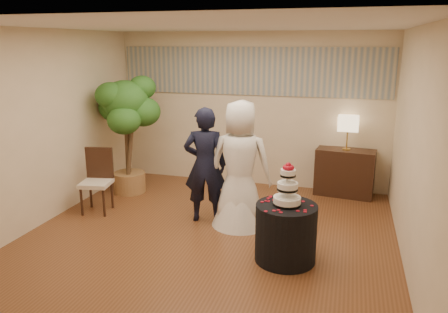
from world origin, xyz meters
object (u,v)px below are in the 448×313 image
(groom, at_px, (205,165))
(wedding_cake, at_px, (288,184))
(cake_table, at_px, (286,233))
(side_chair, at_px, (96,182))
(ficus_tree, at_px, (127,135))
(table_lamp, at_px, (347,133))
(bride, at_px, (240,164))
(console, at_px, (345,172))

(groom, bearing_deg, wedding_cake, 133.16)
(cake_table, height_order, side_chair, side_chair)
(ficus_tree, bearing_deg, table_lamp, 13.72)
(table_lamp, bearing_deg, ficus_tree, -166.28)
(table_lamp, distance_m, ficus_tree, 3.79)
(bride, distance_m, table_lamp, 2.27)
(groom, xyz_separation_m, wedding_cake, (1.34, -0.92, 0.12))
(bride, height_order, table_lamp, bride)
(cake_table, xyz_separation_m, side_chair, (-3.08, 0.76, 0.14))
(cake_table, distance_m, console, 2.74)
(wedding_cake, bearing_deg, console, 76.63)
(table_lamp, xyz_separation_m, ficus_tree, (-3.68, -0.90, -0.06))
(table_lamp, relative_size, ficus_tree, 0.28)
(cake_table, bearing_deg, ficus_tree, 150.00)
(cake_table, bearing_deg, table_lamp, 76.63)
(groom, bearing_deg, bride, 166.68)
(console, bearing_deg, cake_table, -97.04)
(ficus_tree, bearing_deg, wedding_cake, -30.00)
(groom, height_order, cake_table, groom)
(groom, height_order, bride, bride)
(cake_table, distance_m, wedding_cake, 0.62)
(wedding_cake, xyz_separation_m, ficus_tree, (-3.05, 1.76, 0.06))
(bride, bearing_deg, ficus_tree, -22.28)
(bride, bearing_deg, wedding_cake, 129.98)
(ficus_tree, bearing_deg, groom, -26.17)
(bride, relative_size, cake_table, 2.48)
(wedding_cake, relative_size, console, 0.54)
(cake_table, height_order, ficus_tree, ficus_tree)
(bride, distance_m, wedding_cake, 1.22)
(cake_table, relative_size, side_chair, 0.74)
(bride, xyz_separation_m, side_chair, (-2.28, -0.15, -0.42))
(groom, distance_m, side_chair, 1.79)
(bride, bearing_deg, console, -130.90)
(bride, relative_size, table_lamp, 3.17)
(cake_table, height_order, table_lamp, table_lamp)
(table_lamp, bearing_deg, side_chair, -152.86)
(groom, bearing_deg, side_chair, -6.98)
(wedding_cake, distance_m, table_lamp, 2.74)
(groom, distance_m, wedding_cake, 1.63)
(groom, xyz_separation_m, side_chair, (-1.75, -0.16, -0.36))
(bride, xyz_separation_m, cake_table, (0.80, -0.91, -0.56))
(bride, xyz_separation_m, wedding_cake, (0.80, -0.91, 0.06))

